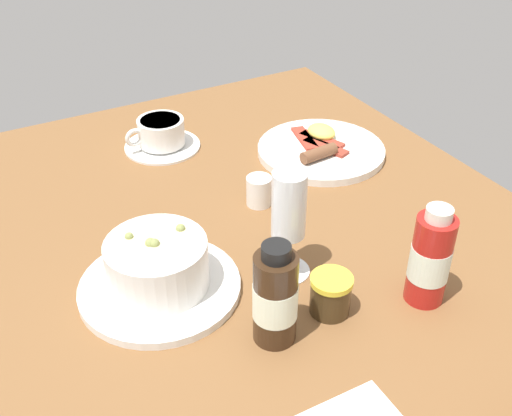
{
  "coord_description": "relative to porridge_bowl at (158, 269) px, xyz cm",
  "views": [
    {
      "loc": [
        65.54,
        -38.17,
        56.71
      ],
      "look_at": [
        1.06,
        -2.63,
        6.62
      ],
      "focal_mm": 43.75,
      "sensor_mm": 36.0,
      "label": 1
    }
  ],
  "objects": [
    {
      "name": "coffee_cup",
      "position": [
        -37.59,
        15.28,
        -1.13
      ],
      "size": [
        14.2,
        14.26,
        5.74
      ],
      "color": "white",
      "rests_on": "ground_plane"
    },
    {
      "name": "jam_jar",
      "position": [
        14.26,
        17.84,
        -0.97
      ],
      "size": [
        5.5,
        5.5,
        5.55
      ],
      "color": "#3E2D18",
      "rests_on": "ground_plane"
    },
    {
      "name": "porridge_bowl",
      "position": [
        0.0,
        0.0,
        0.0
      ],
      "size": [
        21.83,
        21.83,
        8.82
      ],
      "color": "white",
      "rests_on": "ground_plane"
    },
    {
      "name": "ground_plane",
      "position": [
        -3.68,
        18.89,
        -5.28
      ],
      "size": [
        110.0,
        84.0,
        3.0
      ],
      "primitive_type": "cube",
      "color": "brown"
    },
    {
      "name": "creamer_jug",
      "position": [
        -12.02,
        22.07,
        -1.24
      ],
      "size": [
        4.34,
        4.81,
        5.44
      ],
      "color": "white",
      "rests_on": "ground_plane"
    },
    {
      "name": "breakfast_plate",
      "position": [
        -21.26,
        40.24,
        -2.84
      ],
      "size": [
        23.45,
        23.45,
        3.7
      ],
      "color": "white",
      "rests_on": "ground_plane"
    },
    {
      "name": "sauce_bottle_red",
      "position": [
        18.2,
        30.22,
        2.79
      ],
      "size": [
        5.26,
        5.26,
        14.36
      ],
      "color": "#B21E19",
      "rests_on": "ground_plane"
    },
    {
      "name": "sauce_bottle_brown",
      "position": [
        14.72,
        9.3,
        2.63
      ],
      "size": [
        5.46,
        5.46,
        14.1
      ],
      "color": "#382314",
      "rests_on": "ground_plane"
    },
    {
      "name": "wine_glass",
      "position": [
        4.75,
        17.12,
        6.4
      ],
      "size": [
        6.53,
        6.53,
        16.05
      ],
      "color": "white",
      "rests_on": "ground_plane"
    }
  ]
}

